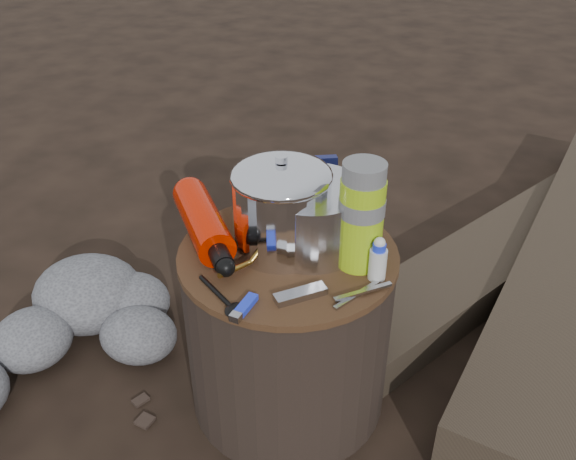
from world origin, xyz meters
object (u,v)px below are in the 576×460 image
(log_main, at_px, (575,262))
(fuel_bottle, at_px, (203,221))
(camping_pot, at_px, (282,206))
(thermos, at_px, (361,216))
(stump, at_px, (288,328))
(travel_mug, at_px, (349,197))

(log_main, bearing_deg, fuel_bottle, -129.23)
(camping_pot, relative_size, thermos, 0.90)
(log_main, relative_size, fuel_bottle, 5.29)
(stump, relative_size, log_main, 0.27)
(thermos, xyz_separation_m, travel_mug, (-0.05, 0.17, -0.06))
(stump, height_order, thermos, thermos)
(camping_pot, xyz_separation_m, fuel_bottle, (-0.17, -0.01, -0.06))
(camping_pot, distance_m, travel_mug, 0.20)
(fuel_bottle, bearing_deg, travel_mug, -6.85)
(log_main, height_order, fuel_bottle, fuel_bottle)
(camping_pot, bearing_deg, log_main, 42.44)
(fuel_bottle, distance_m, thermos, 0.35)
(travel_mug, bearing_deg, fuel_bottle, -150.05)
(log_main, xyz_separation_m, thermos, (-0.56, -0.68, 0.46))
(stump, bearing_deg, travel_mug, 61.65)
(fuel_bottle, relative_size, travel_mug, 3.02)
(log_main, relative_size, travel_mug, 15.99)
(log_main, relative_size, camping_pot, 8.60)
(fuel_bottle, relative_size, thermos, 1.47)
(log_main, height_order, camping_pot, camping_pot)
(camping_pot, bearing_deg, thermos, -4.30)
(camping_pot, relative_size, travel_mug, 1.86)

